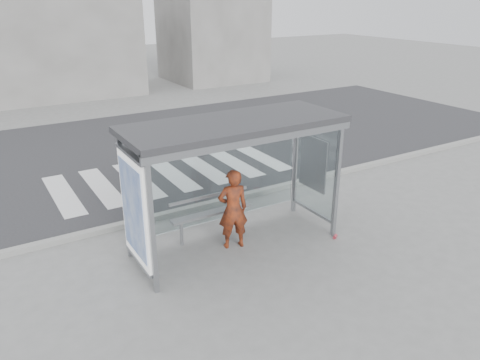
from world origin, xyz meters
name	(u,v)px	position (x,y,z in m)	size (l,w,h in m)	color
ground	(236,245)	(0.00, 0.00, 0.00)	(80.00, 80.00, 0.00)	slate
road	(126,153)	(0.00, 7.00, 0.00)	(30.00, 10.00, 0.01)	#2A2A2C
curb	(194,208)	(0.00, 1.95, 0.06)	(30.00, 0.18, 0.12)	gray
crosswalk	(171,173)	(0.50, 4.50, 0.00)	(6.55, 3.00, 0.00)	silver
bus_shelter	(217,156)	(-0.37, 0.06, 1.98)	(4.25, 1.65, 2.62)	gray
building_center	(50,44)	(0.00, 18.00, 2.50)	(8.00, 5.00, 5.00)	slate
building_right	(211,18)	(9.00, 18.00, 3.50)	(5.00, 5.00, 7.00)	slate
person	(233,209)	(-0.07, -0.02, 0.83)	(0.61, 0.40, 1.67)	#ED4716
bench	(211,213)	(-0.24, 0.58, 0.55)	(1.81, 0.22, 0.93)	gray
soda_can	(335,237)	(1.95, -0.84, 0.04)	(0.07, 0.07, 0.13)	#EC4555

